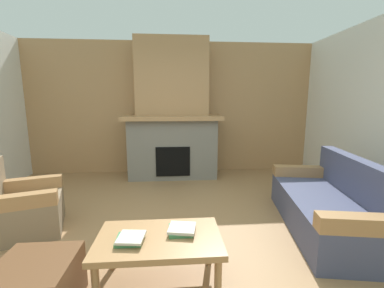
{
  "coord_description": "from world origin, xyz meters",
  "views": [
    {
      "loc": [
        -0.0,
        -2.37,
        1.5
      ],
      "look_at": [
        0.27,
        1.14,
        0.9
      ],
      "focal_mm": 23.41,
      "sensor_mm": 36.0,
      "label": 1
    }
  ],
  "objects_px": {
    "ottoman": "(37,288)",
    "armchair": "(20,208)",
    "fireplace": "(173,119)",
    "coffee_table": "(160,243)",
    "couch": "(331,206)"
  },
  "relations": [
    {
      "from": "fireplace",
      "to": "couch",
      "type": "distance_m",
      "value": 3.11
    },
    {
      "from": "fireplace",
      "to": "ottoman",
      "type": "relative_size",
      "value": 5.19
    },
    {
      "from": "couch",
      "to": "ottoman",
      "type": "distance_m",
      "value": 2.99
    },
    {
      "from": "couch",
      "to": "coffee_table",
      "type": "xyz_separation_m",
      "value": [
        -1.96,
        -0.77,
        0.09
      ]
    },
    {
      "from": "fireplace",
      "to": "armchair",
      "type": "distance_m",
      "value": 2.9
    },
    {
      "from": "fireplace",
      "to": "coffee_table",
      "type": "distance_m",
      "value": 3.22
    },
    {
      "from": "fireplace",
      "to": "ottoman",
      "type": "xyz_separation_m",
      "value": [
        -0.98,
        -3.34,
        -0.96
      ]
    },
    {
      "from": "ottoman",
      "to": "armchair",
      "type": "bearing_deg",
      "value": 123.26
    },
    {
      "from": "fireplace",
      "to": "couch",
      "type": "height_order",
      "value": "fireplace"
    },
    {
      "from": "coffee_table",
      "to": "ottoman",
      "type": "bearing_deg",
      "value": -165.81
    },
    {
      "from": "couch",
      "to": "fireplace",
      "type": "bearing_deg",
      "value": 128.1
    },
    {
      "from": "coffee_table",
      "to": "ottoman",
      "type": "xyz_separation_m",
      "value": [
        -0.86,
        -0.22,
        -0.18
      ]
    },
    {
      "from": "fireplace",
      "to": "couch",
      "type": "bearing_deg",
      "value": -51.9
    },
    {
      "from": "ottoman",
      "to": "couch",
      "type": "bearing_deg",
      "value": 19.33
    },
    {
      "from": "fireplace",
      "to": "ottoman",
      "type": "distance_m",
      "value": 3.61
    }
  ]
}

